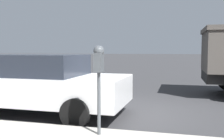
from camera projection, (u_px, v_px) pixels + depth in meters
ground_plane at (124, 110)px, 7.20m from camera, size 220.00×220.00×0.00m
parking_meter at (99, 67)px, 4.59m from camera, size 0.21×0.19×1.59m
car_white at (39, 83)px, 6.77m from camera, size 2.20×4.48×1.53m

